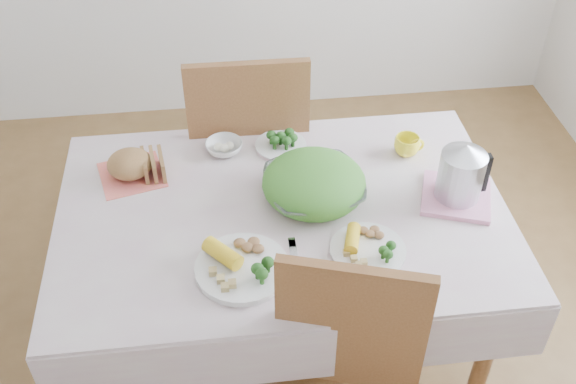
{
  "coord_description": "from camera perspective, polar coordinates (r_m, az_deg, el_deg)",
  "views": [
    {
      "loc": [
        -0.18,
        -1.65,
        2.28
      ],
      "look_at": [
        0.02,
        0.02,
        0.82
      ],
      "focal_mm": 42.0,
      "sensor_mm": 36.0,
      "label": 1
    }
  ],
  "objects": [
    {
      "name": "pink_tray",
      "position": [
        2.35,
        14.02,
        -0.4
      ],
      "size": [
        0.29,
        0.29,
        0.02
      ],
      "primitive_type": "cube",
      "rotation": [
        0.0,
        0.0,
        -0.34
      ],
      "color": "pink",
      "rests_on": "tablecloth"
    },
    {
      "name": "dinner_plate_left",
      "position": [
        2.05,
        -3.92,
        -6.5
      ],
      "size": [
        0.37,
        0.37,
        0.02
      ],
      "primitive_type": "cylinder",
      "rotation": [
        0.0,
        0.0,
        0.38
      ],
      "color": "white",
      "rests_on": "tablecloth"
    },
    {
      "name": "dinner_plate_right",
      "position": [
        2.11,
        6.77,
        -4.93
      ],
      "size": [
        0.33,
        0.33,
        0.02
      ],
      "primitive_type": "cylinder",
      "rotation": [
        0.0,
        0.0,
        -0.64
      ],
      "color": "white",
      "rests_on": "tablecloth"
    },
    {
      "name": "bread_loaf",
      "position": [
        2.41,
        -13.27,
        2.45
      ],
      "size": [
        0.18,
        0.17,
        0.09
      ],
      "primitive_type": "ellipsoid",
      "rotation": [
        0.0,
        0.0,
        0.15
      ],
      "color": "olive",
      "rests_on": "napkin"
    },
    {
      "name": "salad_bowl",
      "position": [
        2.27,
        2.2,
        0.3
      ],
      "size": [
        0.37,
        0.37,
        0.08
      ],
      "primitive_type": "imported",
      "rotation": [
        0.0,
        0.0,
        0.14
      ],
      "color": "white",
      "rests_on": "tablecloth"
    },
    {
      "name": "dining_table",
      "position": [
        2.52,
        -0.4,
        -7.98
      ],
      "size": [
        1.4,
        0.9,
        0.75
      ],
      "primitive_type": "cube",
      "color": "brown",
      "rests_on": "floor"
    },
    {
      "name": "fork_right",
      "position": [
        2.07,
        0.63,
        -6.0
      ],
      "size": [
        0.02,
        0.19,
        0.0
      ],
      "primitive_type": "cube",
      "rotation": [
        0.0,
        0.0,
        -0.0
      ],
      "color": "silver",
      "rests_on": "tablecloth"
    },
    {
      "name": "broccoli_plate",
      "position": [
        2.5,
        -0.61,
        3.96
      ],
      "size": [
        0.25,
        0.25,
        0.02
      ],
      "primitive_type": "cylinder",
      "rotation": [
        0.0,
        0.0,
        0.39
      ],
      "color": "beige",
      "rests_on": "tablecloth"
    },
    {
      "name": "fruit_bowl",
      "position": [
        2.49,
        -5.43,
        3.8
      ],
      "size": [
        0.16,
        0.16,
        0.04
      ],
      "primitive_type": "imported",
      "rotation": [
        0.0,
        0.0,
        -0.25
      ],
      "color": "white",
      "rests_on": "tablecloth"
    },
    {
      "name": "floor",
      "position": [
        2.82,
        -0.36,
        -13.0
      ],
      "size": [
        3.6,
        3.6,
        0.0
      ],
      "primitive_type": "plane",
      "color": "brown",
      "rests_on": "ground"
    },
    {
      "name": "chair_far",
      "position": [
        2.94,
        -3.35,
        2.81
      ],
      "size": [
        0.49,
        0.49,
        1.07
      ],
      "primitive_type": "cube",
      "rotation": [
        0.0,
        0.0,
        3.13
      ],
      "color": "brown",
      "rests_on": "floor"
    },
    {
      "name": "electric_kettle",
      "position": [
        2.28,
        14.47,
        1.73
      ],
      "size": [
        0.19,
        0.19,
        0.21
      ],
      "primitive_type": "cylinder",
      "rotation": [
        0.0,
        0.0,
        0.3
      ],
      "color": "#B2B5BA",
      "rests_on": "pink_tray"
    },
    {
      "name": "tablecloth",
      "position": [
        2.25,
        -0.44,
        -1.6
      ],
      "size": [
        1.5,
        1.0,
        0.01
      ],
      "primitive_type": "cube",
      "color": "beige",
      "rests_on": "dining_table"
    },
    {
      "name": "knife",
      "position": [
        2.01,
        0.94,
        -7.93
      ],
      "size": [
        0.21,
        0.04,
        0.0
      ],
      "primitive_type": "cube",
      "rotation": [
        0.0,
        0.0,
        1.49
      ],
      "color": "silver",
      "rests_on": "tablecloth"
    },
    {
      "name": "fork_left",
      "position": [
        2.1,
        -3.7,
        -5.32
      ],
      "size": [
        0.03,
        0.17,
        0.0
      ],
      "primitive_type": "cube",
      "rotation": [
        0.0,
        0.0,
        -0.03
      ],
      "color": "silver",
      "rests_on": "tablecloth"
    },
    {
      "name": "napkin",
      "position": [
        2.45,
        -13.08,
        1.43
      ],
      "size": [
        0.26,
        0.26,
        0.0
      ],
      "primitive_type": "cube",
      "rotation": [
        0.0,
        0.0,
        0.25
      ],
      "color": "#E5685A",
      "rests_on": "tablecloth"
    },
    {
      "name": "yellow_mug",
      "position": [
        2.5,
        10.03,
        3.89
      ],
      "size": [
        0.1,
        0.1,
        0.07
      ],
      "primitive_type": "imported",
      "rotation": [
        0.0,
        0.0,
        -0.07
      ],
      "color": "yellow",
      "rests_on": "tablecloth"
    }
  ]
}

